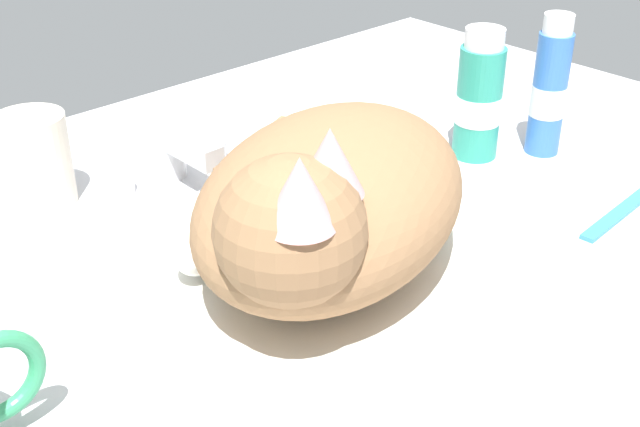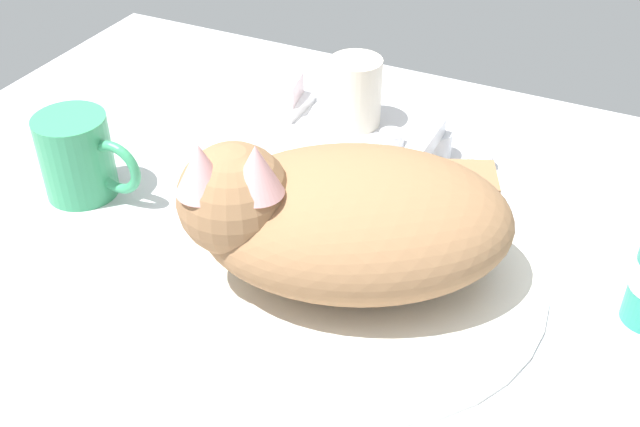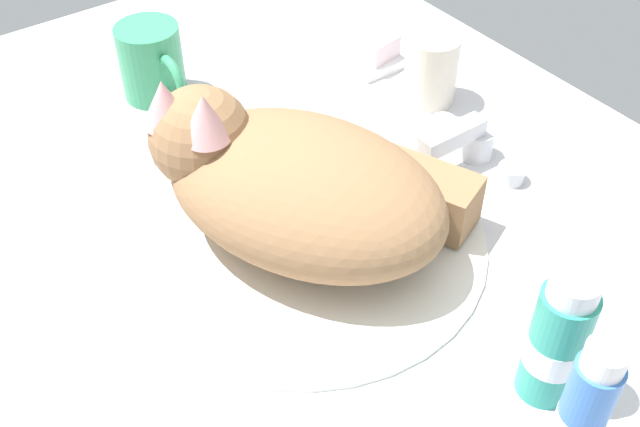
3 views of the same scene
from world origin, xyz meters
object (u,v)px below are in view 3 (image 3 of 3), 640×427
object	(u,v)px
faucet	(469,143)
cat	(292,181)
rinse_cup	(431,69)
soap_bar	(366,42)
toothpaste_bottle	(557,341)
mouthwash_bottle	(581,417)
coffee_mug	(154,62)

from	to	relation	value
faucet	cat	bearing A→B (deg)	-93.75
rinse_cup	soap_bar	world-z (taller)	rinse_cup
toothpaste_bottle	mouthwash_bottle	bearing A→B (deg)	-36.15
faucet	toothpaste_bottle	distance (cm)	29.12
cat	rinse_cup	bearing A→B (deg)	110.47
mouthwash_bottle	soap_bar	bearing A→B (deg)	156.11
coffee_mug	rinse_cup	world-z (taller)	coffee_mug
faucet	coffee_mug	xyz separation A→B (cm)	(-30.38, -20.87, 2.15)
toothpaste_bottle	mouthwash_bottle	distance (cm)	6.83
coffee_mug	rinse_cup	xyz separation A→B (cm)	(19.38, 25.16, -0.32)
faucet	mouthwash_bottle	size ratio (longest dim) A/B	0.95
rinse_cup	soap_bar	size ratio (longest dim) A/B	1.10
cat	mouthwash_bottle	xyz separation A→B (cm)	(31.37, 2.02, -0.29)
soap_bar	mouthwash_bottle	xyz separation A→B (cm)	(52.05, -23.05, 3.82)
faucet	cat	distance (cm)	21.92
coffee_mug	soap_bar	distance (cm)	25.95
faucet	rinse_cup	world-z (taller)	rinse_cup
rinse_cup	soap_bar	distance (cm)	11.20
faucet	rinse_cup	size ratio (longest dim) A/B	1.61
mouthwash_bottle	faucet	bearing A→B (deg)	147.08
faucet	toothpaste_bottle	bearing A→B (deg)	-32.16
soap_bar	toothpaste_bottle	world-z (taller)	toothpaste_bottle
coffee_mug	toothpaste_bottle	bearing A→B (deg)	5.72
soap_bar	mouthwash_bottle	world-z (taller)	mouthwash_bottle
soap_bar	rinse_cup	bearing A→B (deg)	3.29
coffee_mug	toothpaste_bottle	world-z (taller)	toothpaste_bottle
coffee_mug	soap_bar	world-z (taller)	coffee_mug
toothpaste_bottle	rinse_cup	bearing A→B (deg)	150.99
rinse_cup	mouthwash_bottle	size ratio (longest dim) A/B	0.59
faucet	cat	size ratio (longest dim) A/B	0.41
rinse_cup	toothpaste_bottle	bearing A→B (deg)	-29.01
cat	soap_bar	xyz separation A→B (cm)	(-20.68, 25.07, -4.11)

